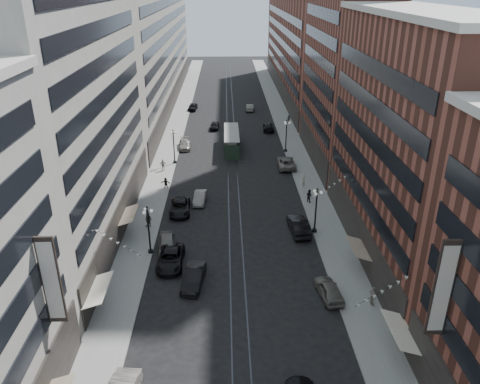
{
  "coord_description": "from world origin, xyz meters",
  "views": [
    {
      "loc": [
        -0.93,
        -15.35,
        26.87
      ],
      "look_at": [
        0.56,
        32.73,
        5.0
      ],
      "focal_mm": 35.0,
      "sensor_mm": 36.0,
      "label": 1
    }
  ],
  "objects": [
    {
      "name": "building_west_far",
      "position": [
        -17.0,
        96.0,
        13.0
      ],
      "size": [
        8.0,
        90.0,
        26.0
      ],
      "primitive_type": "cube",
      "color": "#A19C8E",
      "rests_on": "ground"
    },
    {
      "name": "car_14",
      "position": [
        4.5,
        87.95,
        0.74
      ],
      "size": [
        1.91,
        4.6,
        1.48
      ],
      "primitive_type": "imported",
      "rotation": [
        0.0,
        0.0,
        3.06
      ],
      "color": "slate",
      "rests_on": "ground"
    },
    {
      "name": "rail_west",
      "position": [
        -0.7,
        70.0,
        0.01
      ],
      "size": [
        0.12,
        180.0,
        0.02
      ],
      "primitive_type": "cube",
      "color": "#2D2D33",
      "rests_on": "ground"
    },
    {
      "name": "building_east_tower",
      "position": [
        17.0,
        56.0,
        21.0
      ],
      "size": [
        8.0,
        26.0,
        42.0
      ],
      "primitive_type": "cube",
      "color": "brown",
      "rests_on": "ground"
    },
    {
      "name": "building_west_mid",
      "position": [
        -17.0,
        33.0,
        14.0
      ],
      "size": [
        8.0,
        36.0,
        28.0
      ],
      "primitive_type": "cube",
      "color": "#A19C8E",
      "rests_on": "ground"
    },
    {
      "name": "pedestrian_2",
      "position": [
        -10.21,
        33.75,
        1.04
      ],
      "size": [
        0.95,
        0.65,
        1.79
      ],
      "primitive_type": "imported",
      "rotation": [
        0.0,
        0.0,
        -0.22
      ],
      "color": "black",
      "rests_on": "sidewalk_west"
    },
    {
      "name": "sidewalk_west",
      "position": [
        -11.0,
        70.0,
        0.07
      ],
      "size": [
        4.0,
        180.0,
        0.15
      ],
      "primitive_type": "cube",
      "color": "gray",
      "rests_on": "ground"
    },
    {
      "name": "pedestrian_6",
      "position": [
        -10.65,
        51.86,
        1.04
      ],
      "size": [
        1.12,
        0.68,
        1.77
      ],
      "primitive_type": "imported",
      "rotation": [
        0.0,
        0.0,
        3.36
      ],
      "color": "#9D9482",
      "rests_on": "sidewalk_west"
    },
    {
      "name": "pedestrian_4",
      "position": [
        12.02,
        18.44,
        1.1
      ],
      "size": [
        0.69,
        1.18,
        1.9
      ],
      "primitive_type": "imported",
      "rotation": [
        0.0,
        0.0,
        1.74
      ],
      "color": "gray",
      "rests_on": "sidewalk_east"
    },
    {
      "name": "lamppost_se_mid",
      "position": [
        9.2,
        60.0,
        3.1
      ],
      "size": [
        1.03,
        1.14,
        5.52
      ],
      "color": "black",
      "rests_on": "sidewalk_east"
    },
    {
      "name": "car_4",
      "position": [
        8.4,
        19.96,
        0.77
      ],
      "size": [
        2.36,
        4.73,
        1.55
      ],
      "primitive_type": "imported",
      "rotation": [
        0.0,
        0.0,
        3.26
      ],
      "color": "#636358",
      "rests_on": "ground"
    },
    {
      "name": "car_8",
      "position": [
        -8.18,
        62.54,
        0.71
      ],
      "size": [
        2.4,
        5.05,
        1.42
      ],
      "primitive_type": "imported",
      "rotation": [
        0.0,
        0.0,
        0.09
      ],
      "color": "gray",
      "rests_on": "ground"
    },
    {
      "name": "car_7",
      "position": [
        -6.88,
        37.69,
        0.75
      ],
      "size": [
        2.72,
        5.5,
        1.5
      ],
      "primitive_type": "imported",
      "rotation": [
        0.0,
        0.0,
        0.04
      ],
      "color": "black",
      "rests_on": "ground"
    },
    {
      "name": "car_12",
      "position": [
        7.36,
        72.71,
        0.74
      ],
      "size": [
        2.38,
        5.23,
        1.48
      ],
      "primitive_type": "imported",
      "rotation": [
        0.0,
        0.0,
        3.08
      ],
      "color": "black",
      "rests_on": "ground"
    },
    {
      "name": "car_extra_1",
      "position": [
        -4.5,
        40.55,
        0.69
      ],
      "size": [
        1.74,
        4.3,
        1.39
      ],
      "primitive_type": "imported",
      "rotation": [
        0.0,
        0.0,
        -0.07
      ],
      "color": "gray",
      "rests_on": "ground"
    },
    {
      "name": "car_extra_0",
      "position": [
        -7.47,
        28.63,
        0.81
      ],
      "size": [
        2.52,
        4.96,
        1.62
      ],
      "primitive_type": "imported",
      "rotation": [
        0.0,
        0.0,
        0.13
      ],
      "color": "#68665C",
      "rests_on": "ground"
    },
    {
      "name": "pedestrian_8",
      "position": [
        9.89,
        45.04,
        1.07
      ],
      "size": [
        0.8,
        0.75,
        1.84
      ],
      "primitive_type": "imported",
      "rotation": [
        0.0,
        0.0,
        3.77
      ],
      "color": "beige",
      "rests_on": "sidewalk_east"
    },
    {
      "name": "pedestrian_5",
      "position": [
        -9.5,
        45.17,
        0.9
      ],
      "size": [
        1.45,
        0.67,
        1.51
      ],
      "primitive_type": "imported",
      "rotation": [
        0.0,
        0.0,
        -0.2
      ],
      "color": "black",
      "rests_on": "sidewalk_west"
    },
    {
      "name": "sidewalk_east",
      "position": [
        11.0,
        70.0,
        0.07
      ],
      "size": [
        4.0,
        180.0,
        0.15
      ],
      "primitive_type": "cube",
      "color": "gray",
      "rests_on": "ground"
    },
    {
      "name": "rail_east",
      "position": [
        0.7,
        70.0,
        0.01
      ],
      "size": [
        0.12,
        180.0,
        0.02
      ],
      "primitive_type": "cube",
      "color": "#2D2D33",
      "rests_on": "ground"
    },
    {
      "name": "car_11",
      "position": [
        8.4,
        52.91,
        0.81
      ],
      "size": [
        2.71,
        5.82,
        1.61
      ],
      "primitive_type": "imported",
      "rotation": [
        0.0,
        0.0,
        3.14
      ],
      "color": "slate",
      "rests_on": "ground"
    },
    {
      "name": "building_east_far",
      "position": [
        17.0,
        105.0,
        12.0
      ],
      "size": [
        8.0,
        72.0,
        24.0
      ],
      "primitive_type": "cube",
      "color": "brown",
      "rests_on": "ground"
    },
    {
      "name": "lamppost_se_far",
      "position": [
        9.2,
        32.0,
        3.1
      ],
      "size": [
        1.03,
        1.14,
        5.52
      ],
      "color": "black",
      "rests_on": "sidewalk_east"
    },
    {
      "name": "car_13",
      "position": [
        -3.17,
        73.99,
        0.7
      ],
      "size": [
        1.9,
        4.22,
        1.41
      ],
      "primitive_type": "imported",
      "rotation": [
        0.0,
        0.0,
        -0.06
      ],
      "color": "black",
      "rests_on": "ground"
    },
    {
      "name": "car_5",
      "position": [
        -4.22,
        22.26,
        0.82
      ],
      "size": [
        2.37,
        5.14,
        1.63
      ],
      "primitive_type": "imported",
      "rotation": [
        0.0,
        0.0,
        -0.13
      ],
      "color": "black",
      "rests_on": "ground"
    },
    {
      "name": "streetcar",
      "position": [
        0.0,
        61.81,
        1.45
      ],
      "size": [
        2.52,
        11.38,
        3.15
      ],
      "color": "#1F3123",
      "rests_on": "ground"
    },
    {
      "name": "lamppost_sw_mid",
      "position": [
        -9.2,
        55.0,
        3.1
      ],
      "size": [
        1.03,
        1.14,
        5.52
      ],
      "color": "black",
      "rests_on": "sidewalk_west"
    },
    {
      "name": "pedestrian_7",
      "position": [
        9.88,
        40.03,
        1.03
      ],
      "size": [
        0.89,
        0.96,
        1.75
      ],
      "primitive_type": "imported",
      "rotation": [
        0.0,
        0.0,
        2.23
      ],
      "color": "black",
      "rests_on": "sidewalk_east"
    },
    {
      "name": "building_east_mid",
      "position": [
        17.0,
        28.0,
        12.0
      ],
      "size": [
        8.0,
        30.0,
        24.0
      ],
      "primitive_type": "cube",
      "color": "brown",
      "rests_on": "ground"
    },
    {
      "name": "pedestrian_9",
      "position": [
        11.92,
        77.28,
        0.97
      ],
      "size": [
        1.09,
        0.55,
        1.63
      ],
      "primitive_type": "imported",
      "rotation": [
        0.0,
        0.0,
        0.11
      ],
      "color": "black",
      "rests_on": "sidewalk_east"
    },
    {
      "name": "car_2",
      "position": [
        -6.8,
        25.72,
        0.77
      ],
      "size": [
        2.63,
        5.6,
        1.55
      ],
      "primitive_type": "imported",
      "rotation": [
        0.0,
        0.0,
        -0.01
      ],
      "color": "black",
      "rests_on": "ground"
    },
    {
      "name": "car_9",
      "position": [
        -8.4,
        88.94,
        0.76
      ],
      "size": [
        2.25,
        4.61,
        1.51
      ],
      "primitive_type": "imported",
      "rotation": [
        0.0,
        0.0,
        -0.11
      ],
      "color": "black",
      "rests_on": "ground"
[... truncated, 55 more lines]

